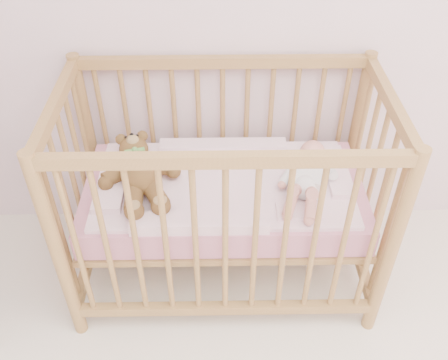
{
  "coord_description": "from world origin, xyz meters",
  "views": [
    {
      "loc": [
        -0.49,
        -0.05,
        1.97
      ],
      "look_at": [
        -0.46,
        1.55,
        0.62
      ],
      "focal_mm": 40.0,
      "sensor_mm": 36.0,
      "label": 1
    }
  ],
  "objects": [
    {
      "name": "crib",
      "position": [
        -0.46,
        1.6,
        0.5
      ],
      "size": [
        1.36,
        0.76,
        1.0
      ],
      "primitive_type": null,
      "color": "#A88247",
      "rests_on": "floor"
    },
    {
      "name": "mattress",
      "position": [
        -0.46,
        1.6,
        0.49
      ],
      "size": [
        1.22,
        0.62,
        0.13
      ],
      "primitive_type": "cube",
      "color": "pink",
      "rests_on": "crib"
    },
    {
      "name": "blanket",
      "position": [
        -0.46,
        1.6,
        0.56
      ],
      "size": [
        1.1,
        0.58,
        0.06
      ],
      "primitive_type": null,
      "color": "#FBADC4",
      "rests_on": "mattress"
    },
    {
      "name": "baby",
      "position": [
        -0.1,
        1.58,
        0.64
      ],
      "size": [
        0.38,
        0.56,
        0.12
      ],
      "primitive_type": null,
      "rotation": [
        0.0,
        0.0,
        -0.28
      ],
      "color": "white",
      "rests_on": "blanket"
    },
    {
      "name": "teddy_bear",
      "position": [
        -0.82,
        1.58,
        0.65
      ],
      "size": [
        0.49,
        0.6,
        0.14
      ],
      "primitive_type": null,
      "rotation": [
        0.0,
        0.0,
        0.26
      ],
      "color": "brown",
      "rests_on": "blanket"
    }
  ]
}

